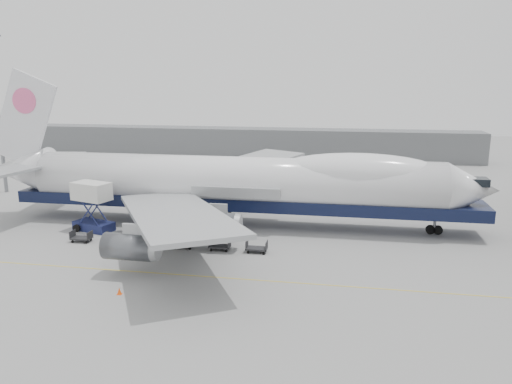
# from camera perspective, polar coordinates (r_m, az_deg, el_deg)

# --- Properties ---
(ground) EXTENTS (260.00, 260.00, 0.00)m
(ground) POSITION_cam_1_polar(r_m,az_deg,el_deg) (54.37, -5.28, -7.15)
(ground) COLOR gray
(ground) RESTS_ON ground
(apron_line) EXTENTS (60.00, 0.15, 0.01)m
(apron_line) POSITION_cam_1_polar(r_m,az_deg,el_deg) (49.00, -7.16, -9.47)
(apron_line) COLOR gold
(apron_line) RESTS_ON ground
(hangar) EXTENTS (110.00, 8.00, 7.00)m
(hangar) POSITION_cam_1_polar(r_m,az_deg,el_deg) (122.53, -1.15, 5.68)
(hangar) COLOR slate
(hangar) RESTS_ON ground
(airliner) EXTENTS (67.00, 55.30, 19.98)m
(airliner) POSITION_cam_1_polar(r_m,az_deg,el_deg) (63.95, -1.98, 1.15)
(airliner) COLOR white
(airliner) RESTS_ON ground
(catering_truck) EXTENTS (5.52, 4.49, 6.11)m
(catering_truck) POSITION_cam_1_polar(r_m,az_deg,el_deg) (65.09, -18.20, -1.25)
(catering_truck) COLOR navy
(catering_truck) RESTS_ON ground
(traffic_cone) EXTENTS (0.43, 0.43, 0.63)m
(traffic_cone) POSITION_cam_1_polar(r_m,az_deg,el_deg) (46.18, -15.35, -10.87)
(traffic_cone) COLOR #FF510D
(traffic_cone) RESTS_ON ground
(dolly_0) EXTENTS (2.30, 1.35, 1.30)m
(dolly_0) POSITION_cam_1_polar(r_m,az_deg,el_deg) (61.61, -19.33, -4.92)
(dolly_0) COLOR #2D2D30
(dolly_0) RESTS_ON ground
(dolly_1) EXTENTS (2.30, 1.35, 1.30)m
(dolly_1) POSITION_cam_1_polar(r_m,az_deg,el_deg) (59.72, -15.85, -5.23)
(dolly_1) COLOR #2D2D30
(dolly_1) RESTS_ON ground
(dolly_2) EXTENTS (2.30, 1.35, 1.30)m
(dolly_2) POSITION_cam_1_polar(r_m,az_deg,el_deg) (58.06, -12.15, -5.54)
(dolly_2) COLOR #2D2D30
(dolly_2) RESTS_ON ground
(dolly_3) EXTENTS (2.30, 1.35, 1.30)m
(dolly_3) POSITION_cam_1_polar(r_m,az_deg,el_deg) (56.66, -8.24, -5.84)
(dolly_3) COLOR #2D2D30
(dolly_3) RESTS_ON ground
(dolly_4) EXTENTS (2.30, 1.35, 1.30)m
(dolly_4) POSITION_cam_1_polar(r_m,az_deg,el_deg) (55.53, -4.16, -6.12)
(dolly_4) COLOR #2D2D30
(dolly_4) RESTS_ON ground
(dolly_5) EXTENTS (2.30, 1.35, 1.30)m
(dolly_5) POSITION_cam_1_polar(r_m,az_deg,el_deg) (54.69, 0.08, -6.39)
(dolly_5) COLOR #2D2D30
(dolly_5) RESTS_ON ground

